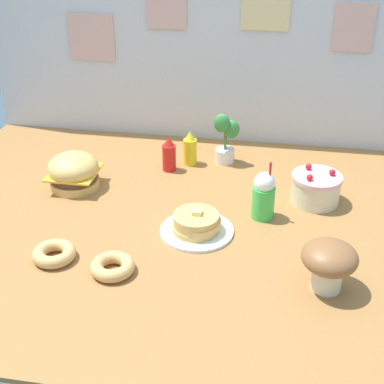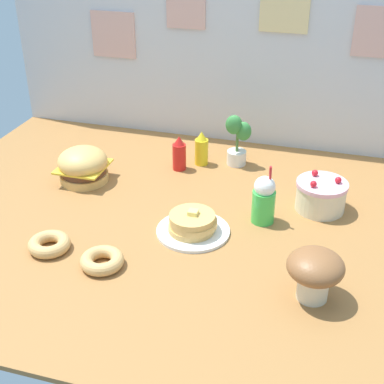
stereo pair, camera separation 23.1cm
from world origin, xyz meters
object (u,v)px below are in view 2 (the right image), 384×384
object	(u,v)px
mushroom_stool	(315,271)
donut_chocolate	(102,260)
burger	(83,166)
layer_cake	(321,195)
cream_soda_cup	(264,200)
pancake_stack	(193,225)
ketchup_bottle	(179,154)
mustard_bottle	(201,149)
potted_plant	(237,138)
donut_pink_glaze	(49,244)

from	to	relation	value
mushroom_stool	donut_chocolate	bearing A→B (deg)	-177.02
burger	layer_cake	distance (m)	1.12
burger	cream_soda_cup	xyz separation A→B (m)	(0.89, -0.12, 0.02)
burger	pancake_stack	xyz separation A→B (m)	(0.63, -0.29, -0.04)
ketchup_bottle	layer_cake	bearing A→B (deg)	-15.60
ketchup_bottle	cream_soda_cup	world-z (taller)	cream_soda_cup
layer_cake	ketchup_bottle	xyz separation A→B (m)	(-0.71, 0.20, 0.01)
pancake_stack	cream_soda_cup	bearing A→B (deg)	33.31
pancake_stack	ketchup_bottle	xyz separation A→B (m)	(-0.23, 0.54, 0.05)
ketchup_bottle	mushroom_stool	xyz separation A→B (m)	(0.74, -0.81, 0.03)
mustard_bottle	potted_plant	bearing A→B (deg)	15.58
donut_pink_glaze	potted_plant	distance (m)	1.09
ketchup_bottle	mustard_bottle	size ratio (longest dim) A/B	1.00
burger	donut_pink_glaze	size ratio (longest dim) A/B	1.43
burger	ketchup_bottle	distance (m)	0.47
layer_cake	cream_soda_cup	distance (m)	0.28
pancake_stack	donut_pink_glaze	size ratio (longest dim) A/B	1.83
mushroom_stool	ketchup_bottle	bearing A→B (deg)	132.30
ketchup_bottle	potted_plant	world-z (taller)	potted_plant
burger	donut_chocolate	bearing A→B (deg)	-58.55
burger	pancake_stack	size ratio (longest dim) A/B	0.78
donut_pink_glaze	potted_plant	bearing A→B (deg)	60.14
pancake_stack	donut_chocolate	world-z (taller)	pancake_stack
cream_soda_cup	donut_pink_glaze	distance (m)	0.89
donut_chocolate	potted_plant	size ratio (longest dim) A/B	0.61
potted_plant	mushroom_stool	bearing A→B (deg)	-63.31
burger	layer_cake	world-z (taller)	burger
burger	donut_pink_glaze	xyz separation A→B (m)	(0.12, -0.56, -0.05)
pancake_stack	layer_cake	bearing A→B (deg)	34.98
burger	donut_chocolate	distance (m)	0.71
pancake_stack	mustard_bottle	xyz separation A→B (m)	(-0.14, 0.62, 0.05)
cream_soda_cup	donut_chocolate	bearing A→B (deg)	-137.33
pancake_stack	mushroom_stool	xyz separation A→B (m)	(0.51, -0.27, 0.08)
donut_chocolate	burger	bearing A→B (deg)	121.45
mustard_bottle	donut_chocolate	bearing A→B (deg)	-97.76
layer_cake	donut_pink_glaze	xyz separation A→B (m)	(-0.99, -0.61, -0.04)
donut_pink_glaze	cream_soda_cup	bearing A→B (deg)	29.97
burger	donut_pink_glaze	bearing A→B (deg)	-77.49
layer_cake	potted_plant	bearing A→B (deg)	143.46
pancake_stack	donut_pink_glaze	bearing A→B (deg)	-151.85
potted_plant	donut_chocolate	bearing A→B (deg)	-106.88
layer_cake	mushroom_stool	world-z (taller)	mushroom_stool
cream_soda_cup	potted_plant	bearing A→B (deg)	114.12
ketchup_bottle	cream_soda_cup	bearing A→B (deg)	-37.05
donut_pink_glaze	potted_plant	world-z (taller)	potted_plant
layer_cake	mustard_bottle	distance (m)	0.68
burger	potted_plant	size ratio (longest dim) A/B	0.87
pancake_stack	mushroom_stool	size ratio (longest dim) A/B	1.55
burger	layer_cake	xyz separation A→B (m)	(1.11, 0.05, -0.01)
cream_soda_cup	pancake_stack	bearing A→B (deg)	-146.69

